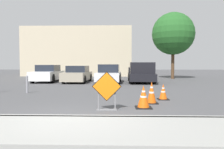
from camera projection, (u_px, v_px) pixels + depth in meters
name	position (u px, v px, depth m)	size (l,w,h in m)	color
ground_plane	(100.00, 85.00, 15.58)	(96.00, 96.00, 0.00)	#4C4C4F
sidewalk_strip	(56.00, 130.00, 4.57)	(24.75, 2.04, 0.14)	#999993
curb_lip	(67.00, 118.00, 5.59)	(24.75, 0.20, 0.14)	#999993
road_closed_sign	(107.00, 90.00, 6.85)	(0.93, 0.20, 1.23)	black
traffic_cone_nearest	(143.00, 97.00, 7.25)	(0.54, 0.54, 0.75)	black
traffic_cone_second	(152.00, 93.00, 8.10)	(0.46, 0.46, 0.82)	black
traffic_cone_third	(163.00, 92.00, 8.99)	(0.45, 0.45, 0.65)	black
parked_car_nearest	(48.00, 74.00, 18.48)	(1.84, 4.54, 1.42)	white
parked_car_second	(78.00, 74.00, 18.00)	(1.94, 4.43, 1.35)	#A39984
parked_car_third	(109.00, 74.00, 17.66)	(2.00, 4.18, 1.46)	silver
pickup_truck	(141.00, 73.00, 17.65)	(2.13, 5.17, 1.61)	black
bollard_nearest	(27.00, 84.00, 11.05)	(0.12, 0.12, 0.90)	gray
building_facade_backdrop	(79.00, 52.00, 28.78)	(13.61, 5.00, 6.14)	beige
street_tree_behind_lot	(173.00, 34.00, 22.03)	(4.26, 4.26, 6.70)	#513823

